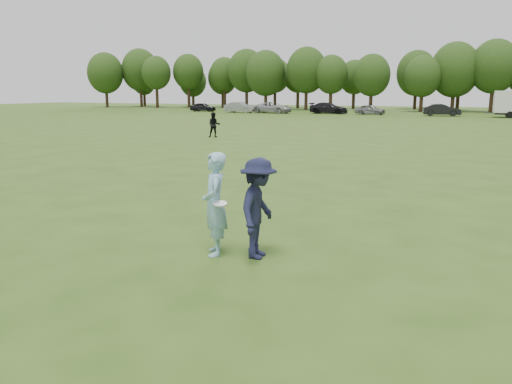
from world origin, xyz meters
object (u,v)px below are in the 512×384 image
Objects in this scene: player_far_a at (214,125)px; car_a at (203,107)px; thrower at (215,204)px; car_d at (329,108)px; car_e at (370,110)px; car_f at (442,110)px; car_b at (240,107)px; car_c at (273,108)px; defender at (258,208)px.

player_far_a reaches higher than car_a.
thrower is 62.54m from car_d.
car_e is 0.86× the size of car_f.
thrower reaches higher than car_a.
player_far_a is 39.49m from car_b.
car_d is at bearing 92.97° from car_e.
player_far_a is at bearing -154.96° from car_b.
thrower is 63.61m from car_c.
car_d is 15.07m from car_f.
thrower is 0.88m from defender.
car_d is at bearing 8.96° from defender.
defender is 1.14× the size of player_far_a.
car_d reaches higher than car_f.
player_far_a is at bearing 24.94° from defender.
player_far_a is 0.31× the size of car_c.
car_e is (25.95, -0.51, -0.00)m from car_a.
car_c reaches higher than car_e.
car_c is 1.22× the size of car_f.
car_a is at bearing 91.23° from car_d.
defender is 62.58m from car_d.
car_d reaches higher than car_e.
car_c is at bearing 76.67° from player_far_a.
defender is 0.37× the size of car_d.
car_a reaches higher than car_e.
car_e is (-8.40, 60.46, -0.30)m from defender.
car_a is at bearing 80.79° from car_f.
car_e is (4.18, 37.94, -0.19)m from player_far_a.
car_f is at bearing -84.50° from car_e.
car_f is at bearing -91.60° from car_d.
car_b reaches higher than car_e.
car_b is at bearing 20.44° from defender.
defender is 60.15m from car_f.
player_far_a is 44.19m from car_a.
car_f is at bearing -84.76° from car_b.
car_e is (13.85, 0.71, -0.11)m from car_c.
thrower reaches higher than player_far_a.
defender is 0.49× the size of car_e.
defender is 0.49× the size of car_a.
defender is at bearing -88.72° from player_far_a.
car_d is at bearing -74.63° from car_c.
defender reaches higher than car_b.
thrower reaches higher than car_b.
player_far_a is at bearing -178.82° from car_e.
car_b is at bearing 99.01° from car_d.
player_far_a is 0.37× the size of car_f.
defender is 0.42× the size of car_b.
car_c is (12.10, -1.23, 0.10)m from car_a.
car_f is (13.33, 37.63, -0.10)m from player_far_a.
thrower is at bearing 95.78° from defender.
defender reaches higher than car_a.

